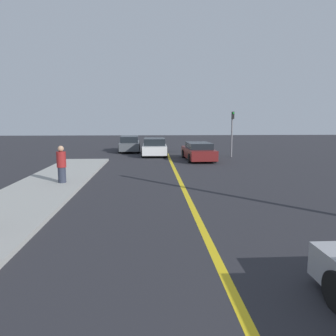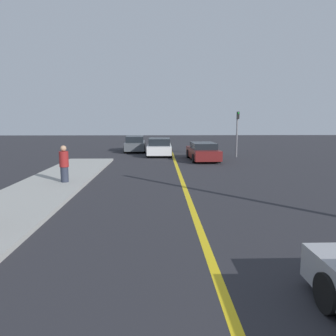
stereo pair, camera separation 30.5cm
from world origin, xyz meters
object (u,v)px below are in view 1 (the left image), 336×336
at_px(car_ahead_center, 198,151).
at_px(traffic_light, 232,129).
at_px(car_far_distant, 154,147).
at_px(pedestrian_far_standing, 61,164).
at_px(car_parked_left_lot, 130,144).

distance_m(car_ahead_center, traffic_light, 3.68).
relative_size(car_far_distant, traffic_light, 1.29).
distance_m(pedestrian_far_standing, traffic_light, 14.66).
height_order(car_parked_left_lot, pedestrian_far_standing, pedestrian_far_standing).
relative_size(car_ahead_center, car_parked_left_lot, 0.99).
xyz_separation_m(car_ahead_center, car_parked_left_lot, (-5.33, 6.58, 0.05)).
distance_m(car_ahead_center, car_parked_left_lot, 8.47).
distance_m(car_parked_left_lot, pedestrian_far_standing, 15.44).
height_order(car_far_distant, traffic_light, traffic_light).
relative_size(pedestrian_far_standing, traffic_light, 0.47).
distance_m(car_far_distant, traffic_light, 6.31).
bearing_deg(car_ahead_center, traffic_light, 28.76).
bearing_deg(car_far_distant, car_parked_left_lot, 123.47).
xyz_separation_m(car_ahead_center, car_far_distant, (-3.11, 3.18, 0.06)).
relative_size(car_parked_left_lot, pedestrian_far_standing, 2.89).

